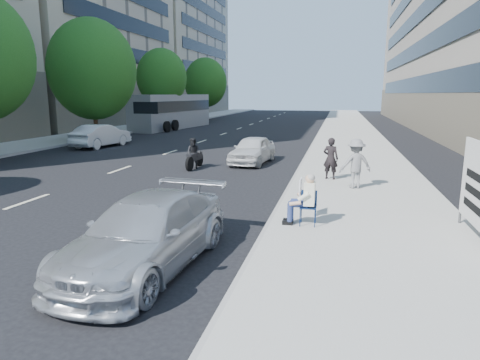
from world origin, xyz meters
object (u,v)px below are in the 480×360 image
(parked_sedan, at_px, (147,233))
(jogger, at_px, (356,164))
(pedestrian_woman, at_px, (331,158))
(white_sedan_mid, at_px, (101,136))
(bus, at_px, (172,112))
(white_sedan_near, at_px, (252,150))
(motorcycle, at_px, (194,155))
(seated_protester, at_px, (304,196))

(parked_sedan, bearing_deg, jogger, 66.23)
(jogger, relative_size, pedestrian_woman, 1.07)
(parked_sedan, xyz_separation_m, white_sedan_mid, (-11.34, 17.45, 0.03))
(white_sedan_mid, bearing_deg, bus, -77.61)
(white_sedan_near, bearing_deg, bus, 127.32)
(jogger, height_order, white_sedan_mid, jogger)
(jogger, xyz_separation_m, bus, (-16.72, 25.00, 0.63))
(pedestrian_woman, relative_size, white_sedan_mid, 0.36)
(motorcycle, bearing_deg, pedestrian_woman, -10.95)
(seated_protester, xyz_separation_m, bus, (-15.33, 29.66, 0.76))
(parked_sedan, relative_size, white_sedan_mid, 1.09)
(pedestrian_woman, distance_m, white_sedan_mid, 16.85)
(pedestrian_woman, distance_m, parked_sedan, 9.77)
(white_sedan_near, height_order, motorcycle, motorcycle)
(white_sedan_mid, relative_size, bus, 0.36)
(seated_protester, relative_size, motorcycle, 0.64)
(seated_protester, bearing_deg, pedestrian_woman, 85.15)
(motorcycle, bearing_deg, white_sedan_near, 48.33)
(white_sedan_near, relative_size, motorcycle, 1.92)
(motorcycle, bearing_deg, white_sedan_mid, 148.62)
(parked_sedan, relative_size, white_sedan_near, 1.22)
(pedestrian_woman, bearing_deg, jogger, 134.30)
(white_sedan_near, xyz_separation_m, bus, (-12.00, 19.58, 0.97))
(bus, bearing_deg, parked_sedan, -62.08)
(jogger, bearing_deg, pedestrian_woman, -77.65)
(pedestrian_woman, height_order, bus, bus)
(jogger, xyz_separation_m, pedestrian_woman, (-0.87, 1.46, -0.06))
(pedestrian_woman, xyz_separation_m, white_sedan_near, (-3.85, 3.96, -0.28))
(pedestrian_woman, relative_size, white_sedan_near, 0.41)
(jogger, relative_size, motorcycle, 0.84)
(seated_protester, relative_size, bus, 0.11)
(seated_protester, height_order, jogger, jogger)
(pedestrian_woman, bearing_deg, motorcycle, -3.28)
(parked_sedan, bearing_deg, motorcycle, 109.18)
(seated_protester, height_order, white_sedan_near, seated_protester)
(jogger, relative_size, white_sedan_mid, 0.39)
(white_sedan_mid, height_order, motorcycle, white_sedan_mid)
(parked_sedan, relative_size, bus, 0.39)
(seated_protester, distance_m, motorcycle, 9.76)
(white_sedan_mid, height_order, bus, bus)
(parked_sedan, xyz_separation_m, bus, (-12.51, 32.72, 0.94))
(seated_protester, distance_m, white_sedan_near, 10.62)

